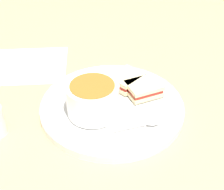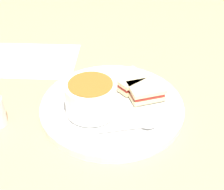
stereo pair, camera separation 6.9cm
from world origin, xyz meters
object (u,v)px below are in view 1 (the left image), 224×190
at_px(soup_bowl, 93,99).
at_px(spoon, 148,123).
at_px(sandwich_half_far, 126,80).
at_px(sandwich_half_near, 144,88).

bearing_deg(soup_bowl, spoon, -86.54).
xyz_separation_m(spoon, sandwich_half_far, (0.12, 0.09, 0.01)).
height_order(sandwich_half_near, sandwich_half_far, same).
bearing_deg(sandwich_half_far, spoon, -142.26).
bearing_deg(sandwich_half_near, spoon, -157.42).
distance_m(sandwich_half_near, sandwich_half_far, 0.05).
height_order(soup_bowl, sandwich_half_near, soup_bowl).
relative_size(spoon, sandwich_half_far, 1.14).
xyz_separation_m(soup_bowl, sandwich_half_near, (0.10, -0.08, -0.02)).
xyz_separation_m(soup_bowl, spoon, (0.01, -0.12, -0.03)).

